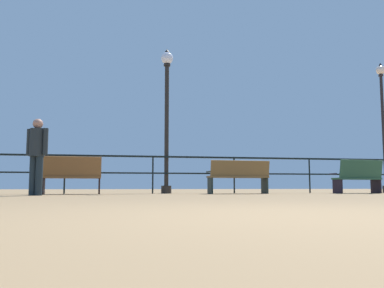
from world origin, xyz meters
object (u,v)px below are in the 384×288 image
Objects in this scene: lamppost_center at (167,107)px; person_by_bench at (37,151)px; bench_near_right at (239,175)px; lamppost_right at (383,115)px; bench_near_left at (72,174)px; bench_far_right at (359,176)px.

lamppost_center reaches higher than person_by_bench.
bench_near_right is 5.63m from lamppost_right.
person_by_bench is at bearing -145.21° from lamppost_center.
lamppost_center is (-1.86, 0.93, 1.99)m from bench_near_right.
lamppost_right is at bearing 5.60° from bench_near_left.
bench_far_right reaches higher than bench_near_left.
lamppost_center is at bearing 153.35° from bench_near_right.
bench_far_right is 0.86× the size of person_by_bench.
person_by_bench is (-5.03, -1.27, 0.46)m from bench_near_right.
person_by_bench is at bearing -167.82° from lamppost_right.
bench_near_left is 3.34m from lamppost_center.
bench_near_right is 0.99× the size of person_by_bench.
lamppost_center is 4.15m from person_by_bench.
lamppost_right reaches higher than lamppost_center.
bench_near_left is 1.50m from person_by_bench.
bench_near_left is at bearing -174.40° from lamppost_right.
bench_near_right is 3.62m from bench_far_right.
person_by_bench is (-3.17, -2.20, -1.52)m from lamppost_center.
lamppost_center is 7.04m from lamppost_right.
person_by_bench reaches higher than bench_far_right.
lamppost_right reaches higher than person_by_bench.
person_by_bench is (-8.65, -1.26, 0.46)m from bench_far_right.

